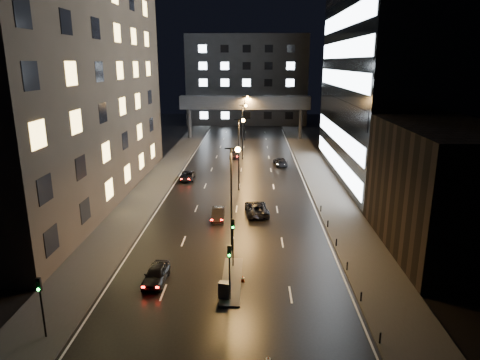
{
  "coord_description": "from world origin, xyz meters",
  "views": [
    {
      "loc": [
        1.99,
        -29.86,
        17.53
      ],
      "look_at": [
        0.46,
        19.02,
        4.0
      ],
      "focal_mm": 32.0,
      "sensor_mm": 36.0,
      "label": 1
    }
  ],
  "objects_px": {
    "car_away_b": "(218,214)",
    "car_away_c": "(187,176)",
    "utility_cabinet": "(224,290)",
    "car_toward_a": "(257,208)",
    "car_away_a": "(156,274)",
    "car_away_d": "(235,154)",
    "car_toward_b": "(280,162)"
  },
  "relations": [
    {
      "from": "car_away_d",
      "to": "car_toward_a",
      "type": "bearing_deg",
      "value": -82.34
    },
    {
      "from": "car_away_a",
      "to": "car_toward_a",
      "type": "relative_size",
      "value": 0.78
    },
    {
      "from": "car_away_b",
      "to": "car_toward_a",
      "type": "distance_m",
      "value": 4.83
    },
    {
      "from": "car_away_a",
      "to": "car_away_b",
      "type": "distance_m",
      "value": 15.23
    },
    {
      "from": "car_away_d",
      "to": "car_toward_a",
      "type": "height_order",
      "value": "car_toward_a"
    },
    {
      "from": "car_toward_b",
      "to": "utility_cabinet",
      "type": "relative_size",
      "value": 3.7
    },
    {
      "from": "car_away_d",
      "to": "utility_cabinet",
      "type": "xyz_separation_m",
      "value": [
        1.4,
        -50.17,
        0.16
      ]
    },
    {
      "from": "car_toward_a",
      "to": "utility_cabinet",
      "type": "height_order",
      "value": "car_toward_a"
    },
    {
      "from": "car_away_c",
      "to": "car_away_a",
      "type": "bearing_deg",
      "value": -87.68
    },
    {
      "from": "car_away_b",
      "to": "utility_cabinet",
      "type": "bearing_deg",
      "value": -85.55
    },
    {
      "from": "car_toward_a",
      "to": "car_away_c",
      "type": "bearing_deg",
      "value": -61.43
    },
    {
      "from": "car_away_b",
      "to": "car_away_c",
      "type": "xyz_separation_m",
      "value": [
        -6.14,
        16.84,
        -0.02
      ]
    },
    {
      "from": "car_away_b",
      "to": "car_away_d",
      "type": "height_order",
      "value": "car_away_b"
    },
    {
      "from": "car_away_c",
      "to": "utility_cabinet",
      "type": "xyz_separation_m",
      "value": [
        8.01,
        -34.04,
        0.16
      ]
    },
    {
      "from": "car_away_b",
      "to": "car_toward_a",
      "type": "bearing_deg",
      "value": 21.25
    },
    {
      "from": "car_away_d",
      "to": "utility_cabinet",
      "type": "height_order",
      "value": "utility_cabinet"
    },
    {
      "from": "car_away_a",
      "to": "car_away_d",
      "type": "relative_size",
      "value": 0.95
    },
    {
      "from": "car_away_b",
      "to": "car_away_a",
      "type": "bearing_deg",
      "value": -106.67
    },
    {
      "from": "car_away_d",
      "to": "car_toward_a",
      "type": "relative_size",
      "value": 0.82
    },
    {
      "from": "car_away_c",
      "to": "car_toward_a",
      "type": "xyz_separation_m",
      "value": [
        10.58,
        -14.96,
        0.11
      ]
    },
    {
      "from": "car_away_a",
      "to": "utility_cabinet",
      "type": "distance_m",
      "value": 6.3
    },
    {
      "from": "car_away_c",
      "to": "car_toward_a",
      "type": "relative_size",
      "value": 0.85
    },
    {
      "from": "utility_cabinet",
      "to": "car_away_a",
      "type": "bearing_deg",
      "value": 169.27
    },
    {
      "from": "car_away_b",
      "to": "utility_cabinet",
      "type": "height_order",
      "value": "utility_cabinet"
    },
    {
      "from": "utility_cabinet",
      "to": "car_toward_a",
      "type": "bearing_deg",
      "value": 94.76
    },
    {
      "from": "car_toward_b",
      "to": "car_away_a",
      "type": "bearing_deg",
      "value": 66.38
    },
    {
      "from": "car_away_c",
      "to": "utility_cabinet",
      "type": "distance_m",
      "value": 34.97
    },
    {
      "from": "car_away_b",
      "to": "car_away_c",
      "type": "height_order",
      "value": "car_away_b"
    },
    {
      "from": "car_away_a",
      "to": "car_toward_b",
      "type": "distance_m",
      "value": 43.43
    },
    {
      "from": "utility_cabinet",
      "to": "car_away_d",
      "type": "bearing_deg",
      "value": 104.02
    },
    {
      "from": "car_away_a",
      "to": "car_away_c",
      "type": "relative_size",
      "value": 0.92
    },
    {
      "from": "car_away_b",
      "to": "utility_cabinet",
      "type": "xyz_separation_m",
      "value": [
        1.88,
        -17.2,
        0.14
      ]
    }
  ]
}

